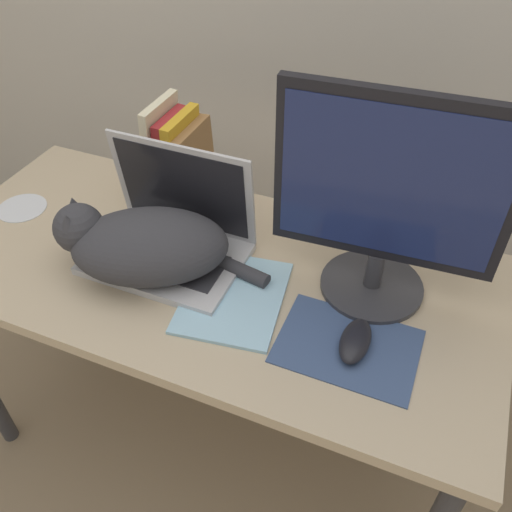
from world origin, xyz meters
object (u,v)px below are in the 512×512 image
(notepad, at_px, (234,297))
(cd_disc, at_px, (22,208))
(laptop, at_px, (171,237))
(external_monitor, at_px, (388,200))
(cat, at_px, (143,244))
(book_row, at_px, (179,160))
(computer_mouse, at_px, (355,341))

(notepad, relative_size, cd_disc, 2.30)
(laptop, xyz_separation_m, external_monitor, (0.44, 0.06, 0.18))
(laptop, height_order, cat, laptop)
(external_monitor, xyz_separation_m, cd_disc, (-0.87, -0.06, -0.22))
(laptop, relative_size, cd_disc, 2.79)
(cat, xyz_separation_m, book_row, (-0.06, 0.27, 0.04))
(laptop, height_order, notepad, laptop)
(external_monitor, distance_m, book_row, 0.55)
(laptop, distance_m, cat, 0.08)
(book_row, distance_m, cd_disc, 0.41)
(external_monitor, distance_m, computer_mouse, 0.27)
(laptop, bearing_deg, notepad, -22.61)
(external_monitor, bearing_deg, book_row, 165.70)
(external_monitor, bearing_deg, cd_disc, -176.12)
(external_monitor, bearing_deg, cat, -163.69)
(cat, bearing_deg, computer_mouse, -4.00)
(laptop, bearing_deg, cat, -107.88)
(laptop, distance_m, computer_mouse, 0.46)
(cat, distance_m, cd_disc, 0.42)
(laptop, bearing_deg, computer_mouse, -13.27)
(laptop, relative_size, computer_mouse, 2.95)
(cd_disc, bearing_deg, book_row, 28.53)
(notepad, height_order, cd_disc, notepad)
(notepad, bearing_deg, computer_mouse, -6.26)
(book_row, xyz_separation_m, cd_disc, (-0.35, -0.19, -0.11))
(computer_mouse, bearing_deg, laptop, 166.73)
(notepad, distance_m, cd_disc, 0.62)
(external_monitor, xyz_separation_m, computer_mouse, (0.01, -0.17, -0.21))
(book_row, relative_size, notepad, 0.93)
(book_row, bearing_deg, external_monitor, -14.30)
(cat, bearing_deg, cd_disc, 169.41)
(cat, distance_m, external_monitor, 0.50)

